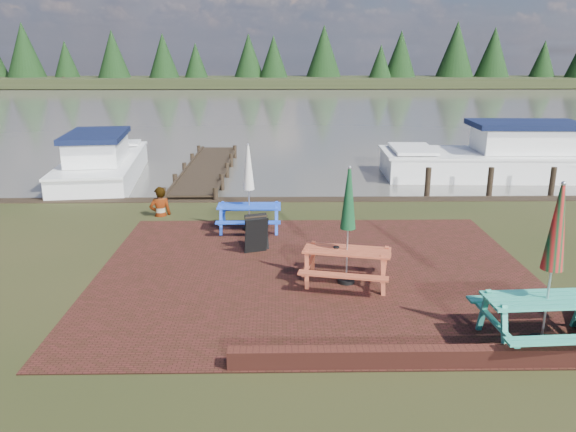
% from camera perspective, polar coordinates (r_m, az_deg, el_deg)
% --- Properties ---
extents(ground, '(120.00, 120.00, 0.00)m').
position_cam_1_polar(ground, '(10.82, 3.07, -7.85)').
color(ground, black).
rests_on(ground, ground).
extents(paving, '(9.00, 7.50, 0.02)m').
position_cam_1_polar(paving, '(11.73, 2.74, -5.80)').
color(paving, '#321810').
rests_on(paving, ground).
extents(brick_wall, '(6.21, 1.79, 0.30)m').
position_cam_1_polar(brick_wall, '(9.04, 18.24, -12.83)').
color(brick_wall, '#4C1E16').
rests_on(brick_wall, ground).
extents(water, '(120.00, 60.00, 0.02)m').
position_cam_1_polar(water, '(47.05, -0.04, 11.03)').
color(water, '#4A473F').
rests_on(water, ground).
extents(far_treeline, '(120.00, 10.00, 8.10)m').
position_cam_1_polar(far_treeline, '(75.85, -0.40, 15.57)').
color(far_treeline, black).
rests_on(far_treeline, ground).
extents(picnic_table_teal, '(1.96, 1.77, 2.60)m').
position_cam_1_polar(picnic_table_teal, '(9.54, 24.93, -6.92)').
color(picnic_table_teal, teal).
rests_on(picnic_table_teal, ground).
extents(picnic_table_red, '(1.98, 1.84, 2.35)m').
position_cam_1_polar(picnic_table_red, '(11.00, 6.04, -2.88)').
color(picnic_table_red, '#AC482C').
rests_on(picnic_table_red, ground).
extents(picnic_table_blue, '(1.61, 1.43, 2.22)m').
position_cam_1_polar(picnic_table_blue, '(14.26, -3.97, 1.51)').
color(picnic_table_blue, blue).
rests_on(picnic_table_blue, ground).
extents(chalkboard, '(0.56, 0.65, 0.85)m').
position_cam_1_polar(chalkboard, '(12.81, -3.22, -1.81)').
color(chalkboard, black).
rests_on(chalkboard, ground).
extents(jetty, '(1.76, 9.08, 1.00)m').
position_cam_1_polar(jetty, '(21.73, -8.26, 4.78)').
color(jetty, black).
rests_on(jetty, ground).
extents(boat_jetty, '(3.33, 7.46, 2.09)m').
position_cam_1_polar(boat_jetty, '(21.64, -18.34, 4.91)').
color(boat_jetty, white).
rests_on(boat_jetty, ground).
extents(boat_near, '(8.63, 3.28, 2.31)m').
position_cam_1_polar(boat_near, '(22.82, 20.83, 5.38)').
color(boat_near, white).
rests_on(boat_near, ground).
extents(person, '(0.70, 0.57, 1.65)m').
position_cam_1_polar(person, '(15.90, -12.98, 2.85)').
color(person, gray).
rests_on(person, ground).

